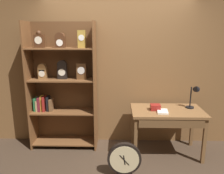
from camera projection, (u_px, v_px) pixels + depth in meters
back_wood_panel at (118, 71)px, 3.87m from camera, size 4.80×0.05×2.60m
bookshelf at (62, 85)px, 3.73m from camera, size 1.12×0.39×2.13m
workbench at (168, 116)px, 3.51m from camera, size 1.13×0.66×0.76m
desk_lamp at (195, 93)px, 3.51m from camera, size 0.20×0.20×0.42m
toolbox_small at (156, 107)px, 3.49m from camera, size 0.15×0.12×0.09m
open_repair_manual at (163, 111)px, 3.40m from camera, size 0.18×0.24×0.02m
round_clock_large at (125, 160)px, 3.02m from camera, size 0.47×0.11×0.51m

